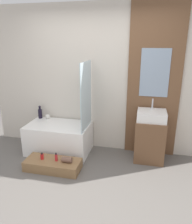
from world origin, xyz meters
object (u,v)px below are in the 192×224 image
bathtub (59,138)px  bottle_soap_secondary (56,157)px  wooden_step_bench (53,165)px  sink (152,116)px  vase_round_light (48,117)px  bottle_soap_primary (42,156)px  vase_tall_dark (40,113)px

bathtub → bottle_soap_secondary: (0.19, -0.60, -0.05)m
wooden_step_bench → sink: (1.50, 0.69, 0.72)m
wooden_step_bench → vase_round_light: vase_round_light is taller
bathtub → bottle_soap_secondary: size_ratio=8.24×
bathtub → bottle_soap_primary: bathtub is taller
sink → bathtub: bearing=-176.7°
wooden_step_bench → sink: sink is taller
vase_tall_dark → bottle_soap_secondary: (0.67, -0.85, -0.41)m
vase_round_light → bottle_soap_secondary: bearing=-58.7°
bathtub → sink: bearing=3.3°
sink → wooden_step_bench: bearing=-155.3°
bathtub → sink: sink is taller
bathtub → bottle_soap_primary: (-0.05, -0.60, -0.06)m
bathtub → vase_round_light: size_ratio=12.35×
bathtub → bottle_soap_primary: 0.60m
sink → vase_tall_dark: 2.11m
bathtub → wooden_step_bench: bearing=-77.9°
bathtub → wooden_step_bench: (0.13, -0.60, -0.19)m
sink → bottle_soap_secondary: size_ratio=3.41×
vase_round_light → wooden_step_bench: bearing=-62.1°
bathtub → vase_round_light: 0.51m
vase_tall_dark → bottle_soap_primary: 1.04m
bathtub → vase_tall_dark: bearing=151.9°
sink → bottle_soap_primary: sink is taller
sink → bottle_soap_primary: bearing=-157.6°
bottle_soap_primary → vase_round_light: bearing=107.6°
wooden_step_bench → bathtub: bearing=102.1°
bathtub → sink: (1.63, 0.09, 0.53)m
bathtub → bottle_soap_secondary: 0.63m
vase_tall_dark → sink: bearing=-4.4°
vase_tall_dark → bottle_soap_secondary: vase_tall_dark is taller
bottle_soap_primary → bottle_soap_secondary: bottle_soap_secondary is taller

